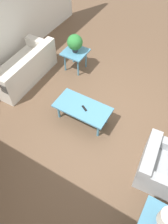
% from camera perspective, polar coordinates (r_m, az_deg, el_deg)
% --- Properties ---
extents(ground_plane, '(14.00, 14.00, 0.00)m').
position_cam_1_polar(ground_plane, '(4.94, 3.89, -1.35)').
color(ground_plane, brown).
extents(sofa, '(0.88, 1.88, 0.77)m').
position_cam_1_polar(sofa, '(5.83, -15.49, 10.74)').
color(sofa, silver).
rests_on(sofa, ground_plane).
extents(armchair, '(0.96, 0.98, 0.67)m').
position_cam_1_polar(armchair, '(4.25, 19.96, -13.51)').
color(armchair, '#A8ADB2').
rests_on(armchair, ground_plane).
extents(coffee_table, '(1.18, 0.60, 0.44)m').
position_cam_1_polar(coffee_table, '(4.59, -0.39, 0.97)').
color(coffee_table, teal).
rests_on(coffee_table, ground_plane).
extents(side_table_plant, '(0.59, 0.59, 0.55)m').
position_cam_1_polar(side_table_plant, '(5.82, -2.29, 14.92)').
color(side_table_plant, teal).
rests_on(side_table_plant, ground_plane).
extents(potted_plant, '(0.39, 0.39, 0.46)m').
position_cam_1_polar(potted_plant, '(5.62, -2.40, 17.69)').
color(potted_plant, '#333338').
rests_on(potted_plant, side_table_plant).
extents(table_lamp, '(0.26, 0.26, 0.43)m').
position_cam_1_polar(table_lamp, '(3.35, 20.99, -24.70)').
color(table_lamp, red).
rests_on(table_lamp, side_table_lamp).
extents(remote_control, '(0.16, 0.11, 0.02)m').
position_cam_1_polar(remote_control, '(4.51, 0.10, 0.98)').
color(remote_control, black).
rests_on(remote_control, coffee_table).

